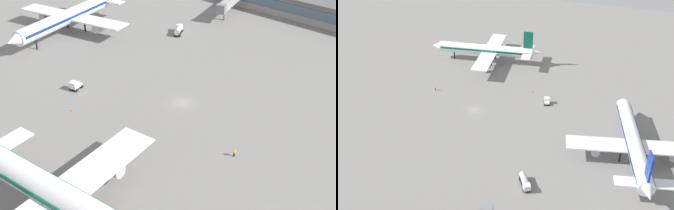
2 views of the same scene
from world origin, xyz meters
The scene contains 9 objects.
ground centered at (0.00, 0.00, 0.00)m, with size 288.00×288.00×0.00m, color gray.
terminal_building centered at (8.93, -77.94, 3.78)m, with size 72.77×21.20×7.42m.
airplane_at_gate centered at (-11.93, 39.93, 5.63)m, with size 50.79×41.11×15.49m.
airplane_taxiing centered at (55.89, -7.54, 5.54)m, with size 40.31×49.40×15.24m.
baggage_tug centered at (23.55, 13.64, 1.16)m, with size 3.01×3.62×2.30m.
fuel_truck centered at (29.62, -31.00, 1.39)m, with size 4.96×6.34×2.50m.
ground_crew_worker centered at (-20.49, 7.84, 0.85)m, with size 0.46×0.57×1.67m.
jet_bridge centered at (28.27, -57.27, 5.14)m, with size 9.44×22.89×6.74m.
safety_cone_near_gate centered at (15.92, 20.15, 0.30)m, with size 0.44×0.44×0.60m, color #EA590C.
Camera 1 is at (-53.51, 61.10, 50.02)m, focal length 43.22 mm.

